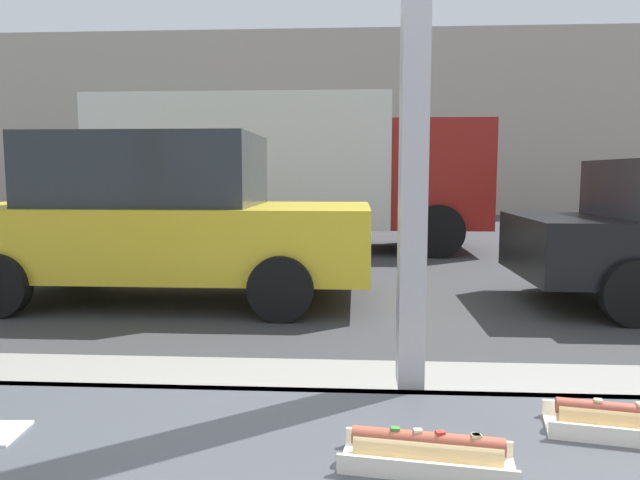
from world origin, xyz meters
TOP-DOWN VIEW (x-y plane):
  - ground_plane at (0.00, 8.00)m, footprint 60.00×60.00m
  - sidewalk_strip at (0.00, 1.60)m, footprint 16.00×2.80m
  - building_facade_far at (0.00, 20.14)m, footprint 28.00×1.20m
  - hotdog_tray_near at (0.32, -0.13)m, footprint 0.26×0.14m
  - hotdog_tray_far at (-0.01, -0.26)m, footprint 0.25×0.12m
  - parked_car_yellow at (-2.29, 5.42)m, footprint 4.55×2.00m
  - box_truck at (-1.44, 10.04)m, footprint 7.09×2.44m

SIDE VIEW (x-z plane):
  - ground_plane at x=0.00m, z-range 0.00..0.00m
  - sidewalk_strip at x=0.00m, z-range 0.00..0.12m
  - parked_car_yellow at x=-2.29m, z-range 0.00..1.85m
  - hotdog_tray_near at x=0.32m, z-range 1.01..1.07m
  - hotdog_tray_far at x=-0.01m, z-range 1.01..1.07m
  - box_truck at x=-1.44m, z-range 0.15..2.95m
  - building_facade_far at x=0.00m, z-range 0.00..6.30m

